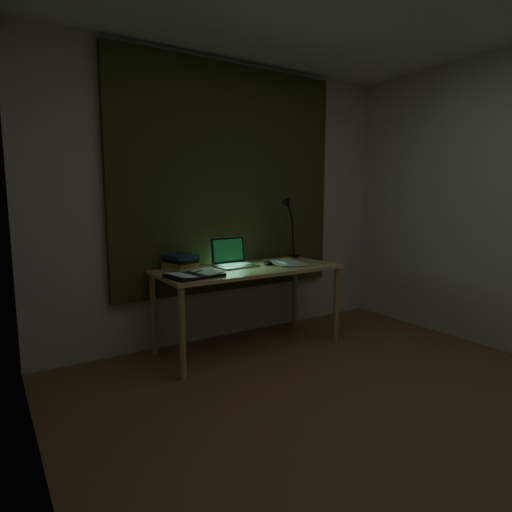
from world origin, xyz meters
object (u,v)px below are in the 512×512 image
(laptop, at_px, (236,253))
(loose_papers, at_px, (282,263))
(open_textbook, at_px, (194,275))
(desk_lamp, at_px, (294,230))
(book_stack, at_px, (180,262))
(desk, at_px, (248,308))

(laptop, relative_size, loose_papers, 1.10)
(loose_papers, bearing_deg, open_textbook, -171.13)
(loose_papers, xyz_separation_m, desk_lamp, (0.34, 0.27, 0.26))
(loose_papers, distance_m, desk_lamp, 0.51)
(open_textbook, relative_size, desk_lamp, 0.71)
(book_stack, height_order, loose_papers, book_stack)
(laptop, bearing_deg, book_stack, 164.04)
(open_textbook, distance_m, loose_papers, 0.92)
(desk_lamp, bearing_deg, desk, -166.88)
(desk, distance_m, desk_lamp, 0.98)
(desk, bearing_deg, book_stack, 159.76)
(laptop, distance_m, loose_papers, 0.44)
(laptop, relative_size, open_textbook, 0.99)
(open_textbook, height_order, loose_papers, open_textbook)
(desk, height_order, book_stack, book_stack)
(loose_papers, bearing_deg, book_stack, 167.74)
(desk, distance_m, loose_papers, 0.51)
(loose_papers, bearing_deg, laptop, 168.70)
(desk, distance_m, laptop, 0.49)
(loose_papers, height_order, desk_lamp, desk_lamp)
(open_textbook, relative_size, book_stack, 1.59)
(book_stack, distance_m, desk_lamp, 1.25)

